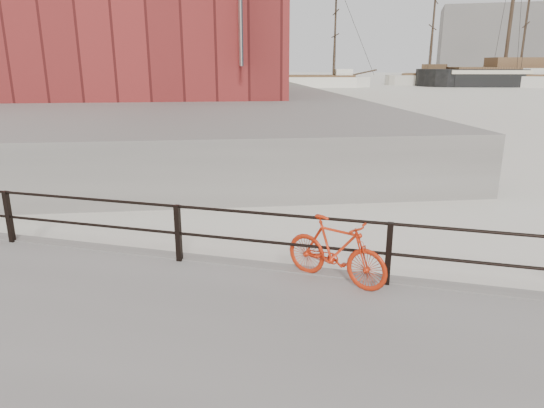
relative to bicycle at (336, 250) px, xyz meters
The scene contains 10 objects.
far_quay 80.62m from the bicycle, 116.29° to the left, with size 24.00×150.00×1.80m, color gray.
bicycle is the anchor object (origin of this frame).
schooner_mid 82.23m from the bicycle, 82.35° to the left, with size 30.40×12.86×21.73m, color beige, non-canonical shape.
schooner_left 72.24m from the bicycle, 102.60° to the left, with size 23.26×10.57×17.78m, color white, non-canonical shape.
workboat_near 41.94m from the bicycle, 127.11° to the left, with size 11.45×3.82×7.00m, color black, non-canonical shape.
workboat_far 55.23m from the bicycle, 123.31° to the left, with size 9.97×3.44×7.00m, color black, non-canonical shape.
apartment_cream 71.78m from the bicycle, 118.51° to the left, with size 20.00×15.00×21.20m, color beige.
apartment_grey 93.58m from the bicycle, 116.97° to the left, with size 22.00×15.00×23.20m, color #9D9C98.
apartment_brick 116.24m from the bicycle, 115.98° to the left, with size 24.00×15.00×21.20m, color brown.
industrial_west 142.60m from the bicycle, 80.18° to the left, with size 32.00×18.00×18.00m, color gray.
Camera 1 is at (-3.40, -7.23, 3.64)m, focal length 32.00 mm.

